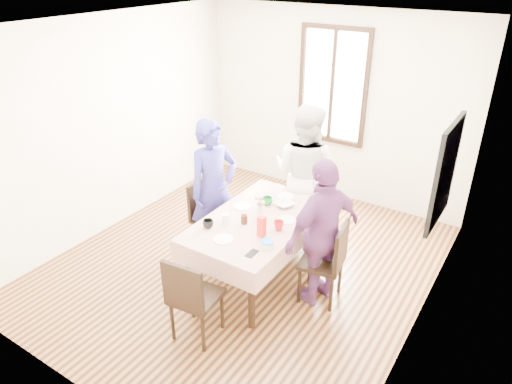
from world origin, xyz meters
TOP-DOWN VIEW (x-y plane):
  - ground at (0.00, 0.00)m, footprint 4.50×4.50m
  - back_wall at (0.00, 2.25)m, footprint 4.00×0.00m
  - right_wall at (2.00, 0.00)m, footprint 0.00×4.50m
  - window_frame at (0.00, 2.23)m, footprint 1.02×0.06m
  - window_pane at (0.00, 2.24)m, footprint 0.90×0.02m
  - art_poster at (1.98, 0.30)m, footprint 0.04×0.76m
  - dining_table at (0.28, -0.13)m, footprint 0.89×1.56m
  - tablecloth at (0.28, -0.13)m, footprint 1.01×1.68m
  - chair_left at (-0.46, 0.02)m, footprint 0.43×0.43m
  - chair_right at (1.02, -0.08)m, footprint 0.48×0.48m
  - chair_far at (0.28, 0.95)m, footprint 0.47×0.47m
  - chair_near at (0.28, -1.20)m, footprint 0.46×0.46m
  - person_left at (-0.44, 0.02)m, footprint 0.61×0.72m
  - person_far at (0.28, 0.93)m, footprint 0.88×0.70m
  - person_right at (1.00, -0.08)m, footprint 0.70×1.01m
  - mug_black at (-0.05, -0.57)m, footprint 0.14×0.14m
  - mug_flag at (0.58, -0.21)m, footprint 0.15×0.15m
  - mug_green at (0.20, 0.19)m, footprint 0.15×0.15m
  - serving_bowl at (0.38, 0.26)m, footprint 0.26×0.26m
  - juice_carton at (0.50, -0.40)m, footprint 0.07×0.07m
  - butter_tub at (0.65, -0.55)m, footprint 0.13×0.13m
  - jam_jar at (0.21, -0.30)m, footprint 0.07×0.07m
  - drinking_glass at (0.05, -0.40)m, footprint 0.08×0.08m
  - smartphone at (0.59, -0.72)m, footprint 0.07×0.15m
  - flower_vase at (0.27, -0.09)m, footprint 0.06×0.06m
  - plate_left at (-0.01, -0.01)m, footprint 0.20×0.20m
  - plate_right at (0.55, -0.00)m, footprint 0.20×0.20m
  - plate_far at (0.28, 0.46)m, footprint 0.20×0.20m
  - plate_near at (0.22, -0.67)m, footprint 0.20×0.20m
  - butter_lid at (0.65, -0.55)m, footprint 0.12×0.12m
  - flower_bunch at (0.27, -0.09)m, footprint 0.09×0.09m

SIDE VIEW (x-z plane):
  - ground at x=0.00m, z-range 0.00..0.00m
  - dining_table at x=0.28m, z-range 0.00..0.75m
  - chair_left at x=-0.46m, z-range 0.00..0.91m
  - chair_right at x=1.02m, z-range 0.00..0.91m
  - chair_far at x=0.28m, z-range 0.00..0.91m
  - chair_near at x=0.28m, z-range 0.00..0.91m
  - tablecloth at x=0.28m, z-range 0.75..0.76m
  - smartphone at x=0.59m, z-range 0.76..0.77m
  - plate_left at x=-0.01m, z-range 0.76..0.77m
  - plate_right at x=0.55m, z-range 0.76..0.77m
  - plate_far at x=0.28m, z-range 0.76..0.77m
  - plate_near at x=0.22m, z-range 0.76..0.77m
  - serving_bowl at x=0.38m, z-range 0.76..0.81m
  - butter_tub at x=0.65m, z-range 0.76..0.82m
  - person_right at x=1.00m, z-range 0.00..1.60m
  - mug_black at x=-0.05m, z-range 0.76..0.85m
  - mug_green at x=0.20m, z-range 0.76..0.85m
  - jam_jar at x=0.21m, z-range 0.76..0.86m
  - mug_flag at x=0.58m, z-range 0.76..0.86m
  - drinking_glass at x=0.05m, z-range 0.76..0.87m
  - flower_vase at x=0.27m, z-range 0.76..0.88m
  - butter_lid at x=0.65m, z-range 0.82..0.84m
  - person_left at x=-0.44m, z-range 0.00..1.69m
  - juice_carton at x=0.50m, z-range 0.76..0.98m
  - person_far at x=0.28m, z-range 0.00..1.76m
  - flower_bunch at x=0.27m, z-range 0.88..0.98m
  - back_wall at x=0.00m, z-range -0.65..3.35m
  - right_wall at x=2.00m, z-range -0.90..3.60m
  - art_poster at x=1.98m, z-range 1.07..2.03m
  - window_frame at x=0.00m, z-range 0.84..2.46m
  - window_pane at x=0.00m, z-range 0.90..2.40m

